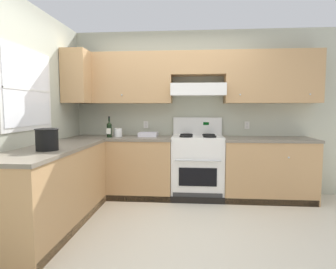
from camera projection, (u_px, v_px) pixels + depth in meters
name	position (u px, v px, depth m)	size (l,w,h in m)	color
ground_plane	(164.00, 231.00, 3.16)	(7.04, 7.04, 0.00)	beige
wall_back	(200.00, 100.00, 4.51)	(4.68, 0.57, 2.55)	#B7BAA3
wall_left	(32.00, 108.00, 3.40)	(0.47, 4.00, 2.55)	#B7BAA3
counter_back_run	(187.00, 168.00, 4.33)	(3.60, 0.65, 0.91)	tan
counter_left_run	(54.00, 188.00, 3.22)	(0.63, 1.91, 0.91)	tan
stove	(197.00, 166.00, 4.33)	(0.76, 0.62, 1.20)	white
wine_bottle	(109.00, 129.00, 4.30)	(0.07, 0.08, 0.31)	black
bowl	(148.00, 135.00, 4.44)	(0.29, 0.25, 0.06)	silver
bucket	(47.00, 139.00, 2.94)	(0.24, 0.24, 0.22)	black
paper_towel_roll	(118.00, 133.00, 4.39)	(0.12, 0.12, 0.13)	white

